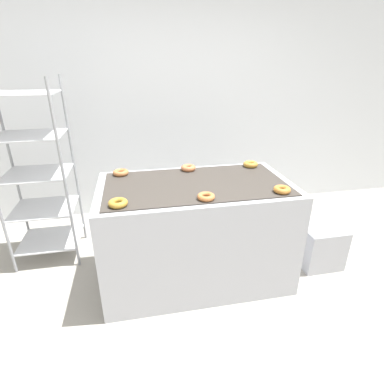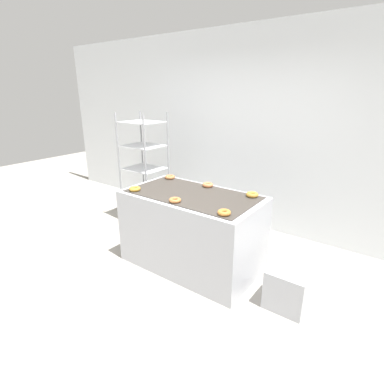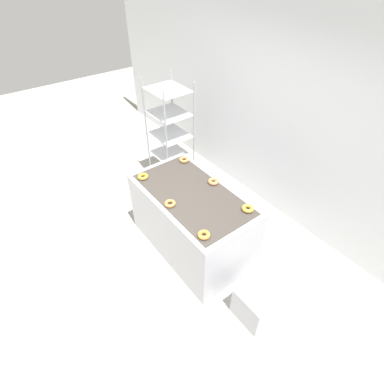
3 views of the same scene
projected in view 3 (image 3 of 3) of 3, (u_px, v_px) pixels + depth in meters
The scene contains 11 objects.
ground_plane at pixel (148, 270), 3.65m from camera, with size 14.00×14.00×0.00m, color #9E998E.
wall_back at pixel (284, 117), 3.73m from camera, with size 8.00×0.05×2.80m.
fryer_machine at pixel (192, 221), 3.67m from camera, with size 1.53×0.85×0.88m.
baking_rack_cart at pixel (170, 135), 4.49m from camera, with size 0.57×0.51×1.67m.
glaze_bin at pixel (254, 305), 3.09m from camera, with size 0.37×0.32×0.39m.
donut_near_left at pixel (143, 176), 3.60m from camera, with size 0.13×0.13×0.04m, color #AC802B.
donut_near_center at pixel (170, 204), 3.23m from camera, with size 0.12×0.12×0.04m, color #BB6E39.
donut_near_right at pixel (204, 235), 2.88m from camera, with size 0.12×0.12×0.04m, color #BA7630.
donut_far_left at pixel (184, 160), 3.88m from camera, with size 0.13×0.13×0.04m, color #B16C3B.
donut_far_center at pixel (214, 182), 3.52m from camera, with size 0.13×0.13×0.04m, color #BD6D41.
donut_far_right at pixel (248, 208), 3.17m from camera, with size 0.13×0.13×0.04m, color #B07E2F.
Camera 3 is at (2.06, -0.89, 3.07)m, focal length 28.00 mm.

